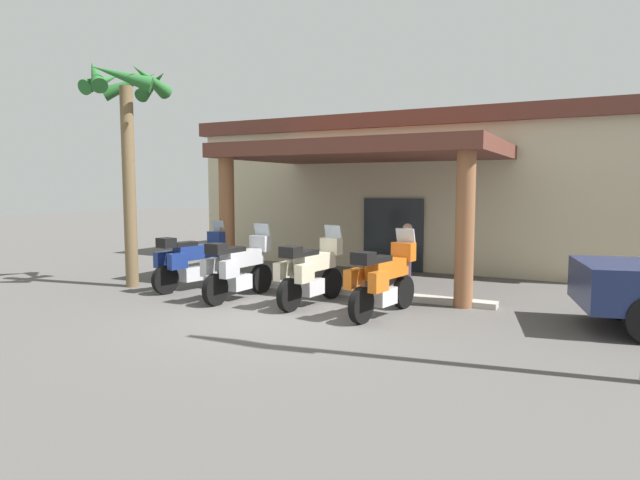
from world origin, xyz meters
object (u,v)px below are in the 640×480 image
Objects in this scene: motel_building at (425,190)px; pedestrian at (407,253)px; motorcycle_blue at (192,260)px; motorcycle_orange at (383,279)px; motorcycle_cream at (311,271)px; motorcycle_silver at (238,267)px; palm_tree_roadside at (127,113)px.

motel_building is 8.70× the size of pedestrian.
motorcycle_blue is 5.01m from motorcycle_orange.
motorcycle_blue reaches higher than pedestrian.
motorcycle_cream reaches higher than pedestrian.
motorcycle_orange is at bearing -78.52° from motel_building.
motel_building is 6.30× the size of motorcycle_silver.
motorcycle_silver is 4.75m from palm_tree_roadside.
motel_building reaches higher than motorcycle_cream.
motorcycle_cream is (3.33, -0.21, 0.00)m from motorcycle_blue.
pedestrian is (-0.31, 2.37, 0.22)m from motorcycle_orange.
motorcycle_cream is 1.01× the size of motorcycle_orange.
motorcycle_orange is (4.99, -0.43, 0.00)m from motorcycle_blue.
motorcycle_cream is 6.00m from palm_tree_roadside.
motorcycle_cream is at bearing 23.26° from pedestrian.
motorcycle_orange is at bearing -86.50° from motorcycle_silver.
palm_tree_roadside is at bearing -14.20° from pedestrian.
motorcycle_cream is at bearing -89.44° from motel_building.
motorcycle_blue is at bearing 94.93° from motorcycle_orange.
pedestrian is 0.29× the size of palm_tree_roadside.
motel_building is 6.54m from pedestrian.
motorcycle_blue is 1.37× the size of pedestrian.
motel_building reaches higher than motorcycle_silver.
motorcycle_cream is (0.11, -8.36, -1.63)m from motel_building.
motorcycle_orange is (1.78, -8.58, -1.63)m from motel_building.
motorcycle_silver is at bearing 3.56° from pedestrian.
palm_tree_roadside reaches higher than motorcycle_orange.
motorcycle_orange is at bearing 62.94° from pedestrian.
motorcycle_silver is (-1.55, -8.58, -1.63)m from motel_building.
motorcycle_silver is 1.38× the size of pedestrian.
motel_building is 6.30× the size of motorcycle_cream.
motel_building is at bearing -6.74° from motorcycle_silver.
motorcycle_cream is at bearing -78.97° from motorcycle_silver.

